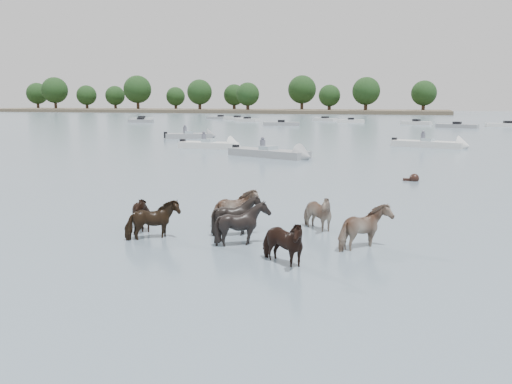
% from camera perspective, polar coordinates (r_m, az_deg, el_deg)
% --- Properties ---
extents(ground, '(400.00, 400.00, 0.00)m').
position_cam_1_polar(ground, '(13.88, 0.18, -5.31)').
color(ground, slate).
rests_on(ground, ground).
extents(shoreline, '(160.00, 30.00, 1.00)m').
position_cam_1_polar(shoreline, '(178.86, -6.48, 8.72)').
color(shoreline, '#4C4233').
rests_on(shoreline, ground).
extents(pony_herd, '(7.75, 4.76, 1.27)m').
position_cam_1_polar(pony_herd, '(13.96, -0.95, -3.27)').
color(pony_herd, black).
rests_on(pony_herd, ground).
extents(swimming_pony, '(0.72, 0.44, 0.44)m').
position_cam_1_polar(swimming_pony, '(25.28, 16.60, 1.38)').
color(swimming_pony, black).
rests_on(swimming_pony, ground).
extents(motorboat_a, '(5.22, 1.81, 1.92)m').
position_cam_1_polar(motorboat_a, '(41.12, -4.19, 5.03)').
color(motorboat_a, silver).
rests_on(motorboat_a, ground).
extents(motorboat_b, '(6.34, 3.74, 1.92)m').
position_cam_1_polar(motorboat_b, '(34.33, 2.41, 4.10)').
color(motorboat_b, gray).
rests_on(motorboat_b, ground).
extents(motorboat_c, '(6.18, 3.18, 1.92)m').
position_cam_1_polar(motorboat_c, '(44.25, 19.05, 4.85)').
color(motorboat_c, silver).
rests_on(motorboat_c, ground).
extents(motorboat_f, '(5.16, 3.69, 1.92)m').
position_cam_1_polar(motorboat_f, '(52.97, -6.47, 6.05)').
color(motorboat_f, gray).
rests_on(motorboat_f, ground).
extents(distant_flotilla, '(101.58, 26.63, 0.93)m').
position_cam_1_polar(distant_flotilla, '(89.93, 15.86, 7.27)').
color(distant_flotilla, silver).
rests_on(distant_flotilla, ground).
extents(treeline, '(150.06, 22.94, 12.35)m').
position_cam_1_polar(treeline, '(181.84, -7.34, 10.62)').
color(treeline, '#382619').
rests_on(treeline, ground).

